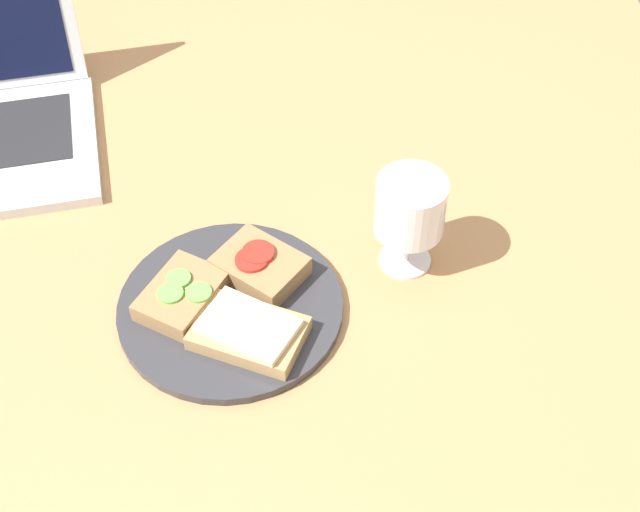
% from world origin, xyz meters
% --- Properties ---
extents(wooden_table, '(1.40, 1.40, 0.03)m').
position_xyz_m(wooden_table, '(0.00, 0.00, 0.01)').
color(wooden_table, '#B27F51').
rests_on(wooden_table, ground).
extents(plate, '(0.25, 0.25, 0.01)m').
position_xyz_m(plate, '(-0.04, -0.07, 0.04)').
color(plate, '#333338').
rests_on(plate, wooden_table).
extents(sandwich_with_tomato, '(0.12, 0.12, 0.03)m').
position_xyz_m(sandwich_with_tomato, '(-0.00, -0.03, 0.06)').
color(sandwich_with_tomato, '#937047').
rests_on(sandwich_with_tomato, plate).
extents(sandwich_with_cucumber, '(0.12, 0.12, 0.03)m').
position_xyz_m(sandwich_with_cucumber, '(-0.09, -0.06, 0.05)').
color(sandwich_with_cucumber, '#937047').
rests_on(sandwich_with_cucumber, plate).
extents(sandwich_with_cheese, '(0.14, 0.13, 0.03)m').
position_xyz_m(sandwich_with_cheese, '(-0.03, -0.12, 0.05)').
color(sandwich_with_cheese, '#A88456').
rests_on(sandwich_with_cheese, plate).
extents(wine_glass, '(0.08, 0.08, 0.12)m').
position_xyz_m(wine_glass, '(0.17, -0.04, 0.11)').
color(wine_glass, white).
rests_on(wine_glass, wooden_table).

